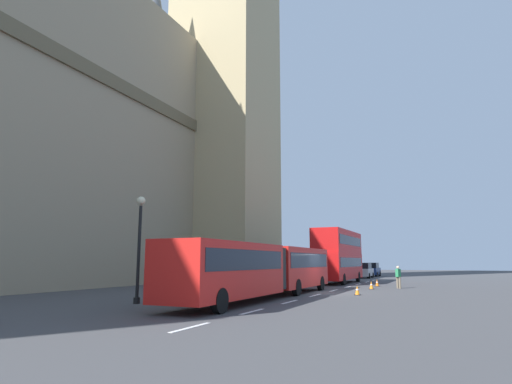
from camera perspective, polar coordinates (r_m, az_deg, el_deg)
name	(u,v)px	position (r m, az deg, el deg)	size (l,w,h in m)	color
ground_plane	(326,293)	(29.02, 9.42, -13.23)	(160.00, 160.00, 0.00)	#424244
lane_centre_marking	(334,291)	(31.02, 10.41, -12.93)	(39.00, 0.16, 0.01)	silver
articulated_bus	(265,266)	(24.29, 1.25, -10.00)	(18.07, 2.54, 2.90)	red
double_decker_bus	(338,254)	(41.54, 11.06, -8.22)	(10.66, 2.54, 4.90)	red
sedan_lead	(364,271)	(54.68, 14.30, -10.22)	(4.40, 1.86, 1.85)	#B7B7BC
sedan_trailing	(372,270)	(61.48, 15.35, -10.04)	(4.40, 1.86, 1.85)	navy
traffic_cone_west	(357,290)	(27.24, 13.49, -12.76)	(0.36, 0.36, 0.58)	black
traffic_cone_middle	(371,285)	(33.13, 15.28, -12.04)	(0.36, 0.36, 0.58)	black
traffic_cone_east	(377,283)	(37.04, 16.00, -11.68)	(0.36, 0.36, 0.58)	black
street_lamp	(139,241)	(21.95, -15.45, -6.33)	(0.44, 0.44, 5.27)	black
pedestrian_near_cones	(398,276)	(34.66, 18.63, -10.70)	(0.46, 0.38, 1.69)	#726651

